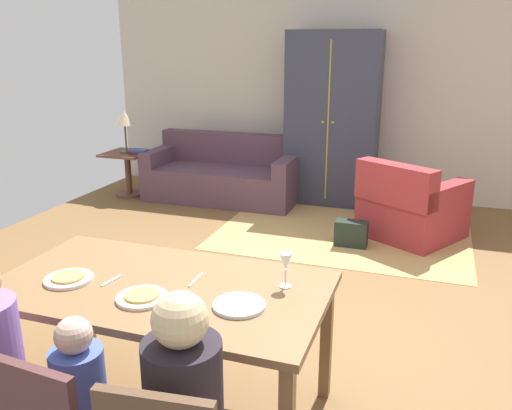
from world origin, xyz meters
name	(u,v)px	position (x,y,z in m)	size (l,w,h in m)	color
ground_plane	(281,291)	(0.00, 0.43, -0.01)	(6.62, 6.06, 0.02)	brown
back_wall	(351,92)	(0.00, 3.51, 1.35)	(6.62, 0.10, 2.70)	beige
dining_table	(161,297)	(-0.18, -1.20, 0.69)	(1.72, 0.94, 0.76)	brown
plate_near_man	(69,279)	(-0.65, -1.32, 0.77)	(0.25, 0.25, 0.02)	silver
pizza_near_man	(68,277)	(-0.65, -1.32, 0.78)	(0.17, 0.17, 0.01)	tan
plate_near_child	(142,298)	(-0.18, -1.38, 0.77)	(0.25, 0.25, 0.02)	white
pizza_near_child	(142,295)	(-0.18, -1.38, 0.78)	(0.17, 0.17, 0.01)	#D8994E
plate_near_woman	(239,305)	(0.29, -1.30, 0.77)	(0.25, 0.25, 0.02)	silver
wine_glass	(286,263)	(0.44, -1.02, 0.89)	(0.07, 0.07, 0.19)	silver
fork	(112,280)	(-0.44, -1.25, 0.76)	(0.02, 0.15, 0.01)	silver
knife	(196,280)	(-0.03, -1.10, 0.76)	(0.01, 0.17, 0.01)	silver
area_rug	(342,234)	(0.24, 1.91, 0.00)	(2.60, 1.80, 0.01)	tan
couch	(224,176)	(-1.47, 2.77, 0.30)	(1.94, 0.86, 0.82)	#553B4B
armchair	(410,208)	(0.90, 2.06, 0.32)	(1.17, 1.17, 0.82)	#A12F33
armoire	(333,119)	(-0.15, 3.12, 1.05)	(1.10, 0.59, 2.10)	#35394C
side_table	(128,167)	(-2.73, 2.51, 0.38)	(0.56, 0.56, 0.58)	brown
table_lamp	(124,120)	(-2.73, 2.51, 1.01)	(0.26, 0.26, 0.54)	brown
book_lower	(141,153)	(-2.51, 2.49, 0.59)	(0.22, 0.16, 0.03)	maroon
book_upper	(139,151)	(-2.53, 2.48, 0.62)	(0.22, 0.16, 0.03)	#334E8A
handbag	(351,234)	(0.38, 1.61, 0.13)	(0.32, 0.16, 0.26)	black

